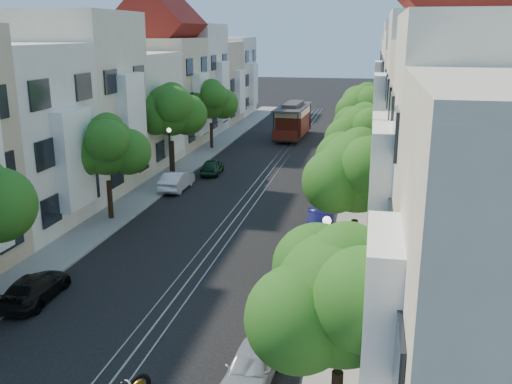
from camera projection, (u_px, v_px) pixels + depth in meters
The scene contains 25 objects.
ground at pixel (271, 171), 45.84m from camera, with size 200.00×200.00×0.00m, color black.
sidewalk_east at pixel (362, 175), 44.43m from camera, with size 2.50×80.00×0.12m, color gray.
sidewalk_west at pixel (185, 167), 47.21m from camera, with size 2.50×80.00×0.12m, color gray.
rail_left at pixel (264, 171), 45.94m from camera, with size 0.06×80.00×0.02m, color gray.
rail_slot at pixel (271, 171), 45.83m from camera, with size 0.06×80.00×0.02m, color gray.
rail_right at pixel (278, 172), 45.73m from camera, with size 0.06×80.00×0.02m, color gray.
lane_line at pixel (271, 171), 45.84m from camera, with size 0.08×80.00×0.01m, color tan.
townhouses_east at pixel (429, 111), 42.08m from camera, with size 7.75×72.00×12.00m.
townhouses_west at pixel (129, 105), 46.66m from camera, with size 7.75×72.00×11.76m.
tree_e_a at pixel (343, 301), 13.98m from camera, with size 4.72×3.87×6.27m.
tree_e_b at pixel (358, 174), 25.21m from camera, with size 4.93×4.08×6.68m.
tree_e_c at pixel (363, 135), 35.63m from camera, with size 4.84×3.99×6.52m.
tree_e_d at pixel (366, 108), 45.94m from camera, with size 5.01×4.16×6.85m.
tree_w_b at pixel (107, 147), 32.79m from camera, with size 4.72×3.87×6.27m.
tree_w_c at pixel (171, 111), 42.98m from camera, with size 5.13×4.28×7.09m.
tree_w_d at pixel (211, 101), 53.49m from camera, with size 4.84×3.99×6.52m.
lamp_east at pixel (326, 253), 21.21m from camera, with size 0.32×0.32×4.16m.
lamp_west at pixel (170, 148), 40.62m from camera, with size 0.32×0.32×4.16m.
cable_car at pixel (293, 119), 59.87m from camera, with size 3.13×8.98×3.41m.
parked_car_e_near at pixel (251, 366), 17.97m from camera, with size 1.44×3.59×1.22m, color #9EA3A9.
parked_car_e_mid at pixel (320, 223), 31.27m from camera, with size 1.45×4.15×1.37m, color #0C0C3D.
parked_car_e_far at pixel (342, 164), 45.45m from camera, with size 2.19×4.74×1.32m, color maroon.
parked_car_w_near at pixel (35, 288), 23.60m from camera, with size 1.59×3.92×1.14m, color black.
parked_car_w_mid at pixel (177, 180), 40.35m from camera, with size 1.42×4.07×1.34m, color silver.
parked_car_w_far at pixel (212, 167), 44.86m from camera, with size 1.41×3.52×1.20m, color #163823.
Camera 1 is at (7.70, -15.94, 10.76)m, focal length 40.00 mm.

